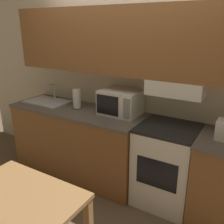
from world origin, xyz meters
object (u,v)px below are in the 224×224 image
stove_range (166,165)px  sink_basin (47,102)px  paper_towel_roll (77,99)px  microwave (121,102)px  dining_table (10,216)px

stove_range → sink_basin: sink_basin is taller
paper_towel_roll → sink_basin: bearing=-177.4°
microwave → stove_range: bearing=-8.6°
microwave → paper_towel_roll: microwave is taller
sink_basin → dining_table: bearing=-54.1°
sink_basin → dining_table: (1.10, -1.52, -0.30)m
microwave → dining_table: microwave is taller
microwave → paper_towel_roll: 0.60m
stove_range → paper_towel_roll: size_ratio=3.76×
stove_range → paper_towel_roll: bearing=179.9°
sink_basin → paper_towel_roll: (0.51, 0.02, 0.11)m
microwave → sink_basin: (-1.10, -0.12, -0.13)m
paper_towel_roll → dining_table: bearing=-69.0°
stove_range → microwave: 0.89m
dining_table → stove_range: bearing=67.4°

